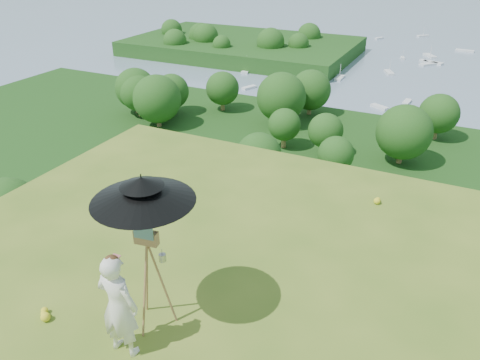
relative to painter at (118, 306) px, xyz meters
The scene contains 11 objects.
forest_slope 45.98m from the painter, 86.80° to the left, with size 140.00×56.00×22.00m, color #14390F.
shoreline_tier 83.54m from the painter, 88.51° to the left, with size 170.00×28.00×8.00m, color slate.
bay_water 242.50m from the painter, 89.53° to the left, with size 700.00×700.00×0.00m, color slate.
peninsula 173.90m from the painter, 115.23° to the left, with size 90.00×60.00×12.00m, color #14390F, non-canonical shape.
slope_trees 38.43m from the painter, 86.80° to the left, with size 110.00×50.00×6.00m, color #1E5118, non-canonical shape.
harbor_town 80.89m from the painter, 88.51° to the left, with size 110.00×22.00×5.00m, color beige, non-canonical shape.
moored_boats 164.96m from the painter, 93.75° to the left, with size 140.00×140.00×0.70m, color white, non-canonical shape.
painter is the anchor object (origin of this frame).
field_easel 0.62m from the painter, 83.36° to the left, with size 0.65×0.65×1.71m, color olive, non-canonical shape.
sun_umbrella 1.29m from the painter, 83.88° to the left, with size 1.33×1.33×0.98m, color black, non-canonical shape.
painter_cap 0.74m from the painter, 90.00° to the right, with size 0.18×0.22×0.10m, color #D37473, non-canonical shape.
Camera 1 is at (1.43, -3.37, 4.97)m, focal length 35.00 mm.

